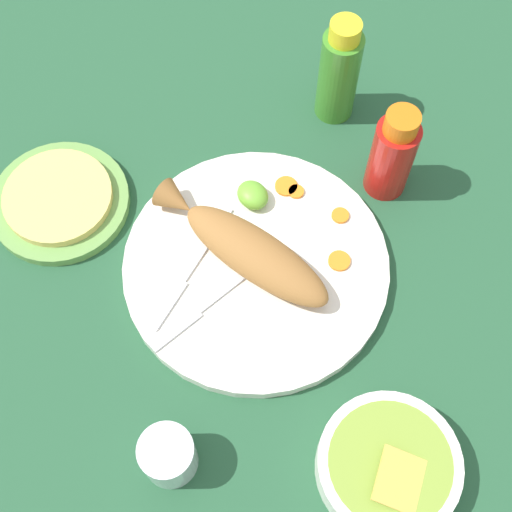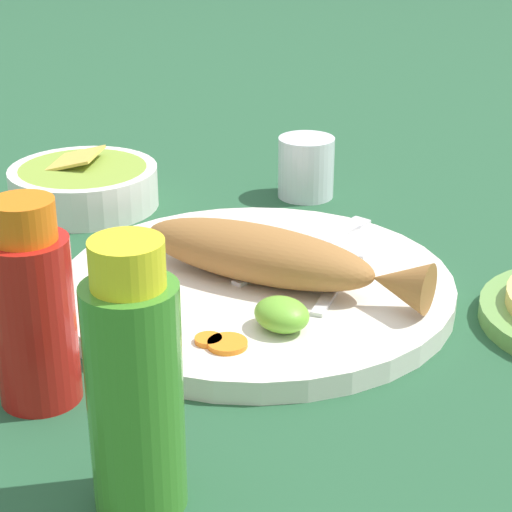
{
  "view_description": "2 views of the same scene",
  "coord_description": "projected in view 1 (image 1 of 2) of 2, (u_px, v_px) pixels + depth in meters",
  "views": [
    {
      "loc": [
        0.3,
        -0.23,
        0.8
      ],
      "look_at": [
        0.0,
        0.0,
        0.04
      ],
      "focal_mm": 50.0,
      "sensor_mm": 36.0,
      "label": 1
    },
    {
      "loc": [
        -0.48,
        0.5,
        0.35
      ],
      "look_at": [
        0.0,
        0.0,
        0.04
      ],
      "focal_mm": 65.0,
      "sensor_mm": 36.0,
      "label": 2
    }
  ],
  "objects": [
    {
      "name": "lime_wedge_main",
      "position": [
        253.0,
        195.0,
        0.9
      ],
      "size": [
        0.04,
        0.04,
        0.02
      ],
      "primitive_type": "ellipsoid",
      "color": "#6BB233",
      "rests_on": "main_plate"
    },
    {
      "name": "tortilla_stack",
      "position": [
        58.0,
        197.0,
        0.91
      ],
      "size": [
        0.14,
        0.14,
        0.01
      ],
      "primitive_type": "cylinder",
      "color": "#E0C666",
      "rests_on": "tortilla_plate"
    },
    {
      "name": "fork_far",
      "position": [
        186.0,
        274.0,
        0.86
      ],
      "size": [
        0.09,
        0.17,
        0.0
      ],
      "rotation": [
        0.0,
        0.0,
        5.13
      ],
      "color": "silver",
      "rests_on": "main_plate"
    },
    {
      "name": "fork_near",
      "position": [
        204.0,
        306.0,
        0.85
      ],
      "size": [
        0.03,
        0.19,
        0.0
      ],
      "rotation": [
        0.0,
        0.0,
        4.78
      ],
      "color": "silver",
      "rests_on": "main_plate"
    },
    {
      "name": "tortilla_plate",
      "position": [
        60.0,
        202.0,
        0.92
      ],
      "size": [
        0.18,
        0.18,
        0.01
      ],
      "primitive_type": "cylinder",
      "color": "#6B9E4C",
      "rests_on": "ground_plane"
    },
    {
      "name": "carrot_slice_extra",
      "position": [
        296.0,
        192.0,
        0.91
      ],
      "size": [
        0.02,
        0.02,
        0.0
      ],
      "primitive_type": "cylinder",
      "color": "orange",
      "rests_on": "main_plate"
    },
    {
      "name": "main_plate",
      "position": [
        256.0,
        266.0,
        0.88
      ],
      "size": [
        0.33,
        0.33,
        0.02
      ],
      "primitive_type": "cylinder",
      "color": "white",
      "rests_on": "ground_plane"
    },
    {
      "name": "carrot_slice_mid",
      "position": [
        340.0,
        215.0,
        0.9
      ],
      "size": [
        0.02,
        0.02,
        0.0
      ],
      "primitive_type": "cylinder",
      "color": "orange",
      "rests_on": "main_plate"
    },
    {
      "name": "ground_plane",
      "position": [
        256.0,
        269.0,
        0.89
      ],
      "size": [
        4.0,
        4.0,
        0.0
      ],
      "primitive_type": "plane",
      "color": "#235133"
    },
    {
      "name": "hot_sauce_bottle_green",
      "position": [
        339.0,
        73.0,
        0.93
      ],
      "size": [
        0.05,
        0.05,
        0.16
      ],
      "color": "#3D8428",
      "rests_on": "ground_plane"
    },
    {
      "name": "hot_sauce_bottle_red",
      "position": [
        390.0,
        153.0,
        0.88
      ],
      "size": [
        0.06,
        0.06,
        0.14
      ],
      "color": "#B21914",
      "rests_on": "ground_plane"
    },
    {
      "name": "carrot_slice_near",
      "position": [
        339.0,
        261.0,
        0.87
      ],
      "size": [
        0.03,
        0.03,
        0.0
      ],
      "primitive_type": "cylinder",
      "color": "orange",
      "rests_on": "main_plate"
    },
    {
      "name": "salt_cup",
      "position": [
        169.0,
        456.0,
        0.76
      ],
      "size": [
        0.06,
        0.06,
        0.06
      ],
      "color": "silver",
      "rests_on": "ground_plane"
    },
    {
      "name": "guacamole_bowl",
      "position": [
        388.0,
        466.0,
        0.76
      ],
      "size": [
        0.15,
        0.15,
        0.05
      ],
      "color": "white",
      "rests_on": "ground_plane"
    },
    {
      "name": "carrot_slice_far",
      "position": [
        286.0,
        186.0,
        0.92
      ],
      "size": [
        0.03,
        0.03,
        0.0
      ],
      "primitive_type": "cylinder",
      "color": "orange",
      "rests_on": "main_plate"
    },
    {
      "name": "fried_fish",
      "position": [
        247.0,
        249.0,
        0.86
      ],
      "size": [
        0.25,
        0.12,
        0.05
      ],
      "rotation": [
        0.0,
        0.0,
        0.28
      ],
      "color": "#996633",
      "rests_on": "main_plate"
    }
  ]
}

